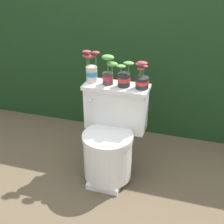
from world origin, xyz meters
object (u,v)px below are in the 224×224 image
at_px(toilet, 111,138).
at_px(potted_plant_midleft, 108,72).
at_px(potted_plant_midright, 142,79).
at_px(potted_plant_middle, 124,77).
at_px(potted_plant_left, 91,69).

distance_m(toilet, potted_plant_midleft, 0.51).
bearing_deg(potted_plant_midright, potted_plant_middle, -178.00).
relative_size(potted_plant_left, potted_plant_midleft, 1.08).
relative_size(toilet, potted_plant_middle, 3.81).
bearing_deg(toilet, potted_plant_left, 143.10).
relative_size(toilet, potted_plant_midleft, 3.09).
bearing_deg(potted_plant_midright, potted_plant_midleft, -179.57).
relative_size(potted_plant_midleft, potted_plant_middle, 1.23).
xyz_separation_m(toilet, potted_plant_midleft, (-0.06, 0.14, 0.48)).
bearing_deg(potted_plant_middle, toilet, -113.11).
xyz_separation_m(toilet, potted_plant_left, (-0.20, 0.15, 0.48)).
xyz_separation_m(toilet, potted_plant_middle, (0.06, 0.14, 0.46)).
bearing_deg(potted_plant_left, potted_plant_middle, -2.70).
bearing_deg(potted_plant_midleft, potted_plant_midright, 0.43).
xyz_separation_m(toilet, potted_plant_midright, (0.19, 0.15, 0.46)).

